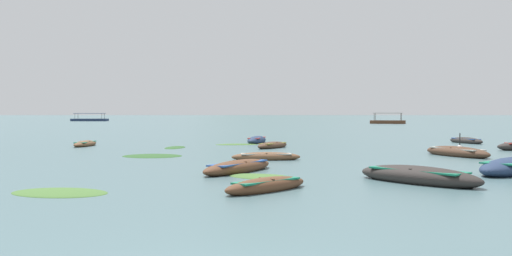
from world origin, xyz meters
TOP-DOWN VIEW (x-y plane):
  - ground_plane at (0.00, 1500.00)m, footprint 6000.00×6000.00m
  - mountain_1 at (-790.04, 1821.62)m, footprint 1710.04×1710.04m
  - mountain_2 at (1.63, 1987.63)m, footprint 1122.25×1122.25m
  - rowboat_1 at (5.47, 10.61)m, footprint 3.64×4.00m
  - rowboat_2 at (10.63, 20.84)m, footprint 2.62×4.36m
  - rowboat_5 at (1.72, 27.35)m, footprint 2.53×3.34m
  - rowboat_6 at (-0.08, 13.70)m, footprint 3.01×4.07m
  - rowboat_8 at (0.80, 33.05)m, footprint 1.91×4.25m
  - rowboat_9 at (1.07, 18.72)m, footprint 3.20×1.09m
  - rowboat_10 at (0.81, 8.94)m, footprint 2.69×2.70m
  - rowboat_11 at (-10.47, 29.35)m, footprint 1.06×3.39m
  - rowboat_12 at (15.86, 32.65)m, footprint 1.74×3.63m
  - ferry_0 at (29.99, 109.44)m, footprint 7.80×4.98m
  - ferry_1 at (-47.62, 153.21)m, footprint 10.39×3.98m
  - mooring_buoy at (12.64, 25.57)m, footprint 0.39×0.39m
  - weed_patch_1 at (-4.70, 8.60)m, footprint 3.05×2.39m
  - weed_patch_2 at (-4.53, 20.95)m, footprint 3.36×3.03m
  - weed_patch_3 at (0.80, 12.08)m, footprint 2.99×2.62m
  - weed_patch_4 at (-0.60, 30.76)m, footprint 3.04×1.50m
  - weed_patch_6 at (-4.34, 27.53)m, footprint 1.38×2.96m

SIDE VIEW (x-z plane):
  - ground_plane at x=0.00m, z-range 0.00..0.00m
  - weed_patch_1 at x=-4.70m, z-range -0.07..0.07m
  - weed_patch_2 at x=-4.53m, z-range -0.07..0.07m
  - weed_patch_3 at x=0.80m, z-range -0.07..0.07m
  - weed_patch_4 at x=-0.60m, z-range -0.07..0.07m
  - weed_patch_6 at x=-4.34m, z-range -0.07..0.07m
  - mooring_buoy at x=12.64m, z-range -0.44..0.64m
  - rowboat_9 at x=1.07m, z-range -0.08..0.37m
  - rowboat_11 at x=-10.47m, z-range -0.08..0.37m
  - rowboat_10 at x=0.81m, z-range -0.08..0.38m
  - rowboat_5 at x=1.72m, z-range -0.09..0.39m
  - rowboat_12 at x=15.86m, z-range -0.10..0.43m
  - rowboat_6 at x=-0.08m, z-range -0.10..0.44m
  - rowboat_2 at x=10.63m, z-range -0.12..0.50m
  - rowboat_8 at x=0.80m, z-range -0.12..0.51m
  - rowboat_1 at x=5.47m, z-range -0.12..0.52m
  - ferry_1 at x=-47.62m, z-range -0.82..1.71m
  - ferry_0 at x=29.99m, z-range -0.82..1.72m
  - mountain_2 at x=1.63m, z-range 0.00..408.78m
  - mountain_1 at x=-790.04m, z-range 0.00..567.88m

